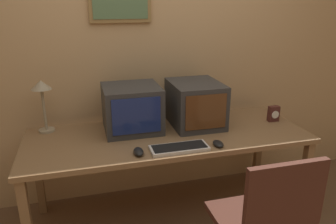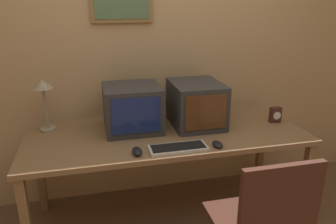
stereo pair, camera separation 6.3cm
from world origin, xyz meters
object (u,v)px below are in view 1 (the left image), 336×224
monitor_left (132,108)px  mouse_far_corner (139,152)px  keyboard_main (180,148)px  mouse_near_keyboard (218,144)px  desk_clock (274,114)px  monitor_right (195,104)px  desk_lamp (42,93)px

monitor_left → mouse_far_corner: 0.47m
keyboard_main → mouse_near_keyboard: 0.27m
monitor_left → desk_clock: (1.15, -0.13, -0.11)m
monitor_left → monitor_right: same height
mouse_far_corner → mouse_near_keyboard: bearing=-1.6°
monitor_right → mouse_far_corner: 0.69m
monitor_left → desk_clock: size_ratio=3.31×
mouse_near_keyboard → monitor_right: bearing=91.9°
mouse_near_keyboard → desk_clock: desk_clock is taller
mouse_far_corner → monitor_left: bearing=85.5°
desk_lamp → desk_clock: bearing=-8.3°
monitor_right → keyboard_main: (-0.26, -0.42, -0.16)m
monitor_left → monitor_right: size_ratio=0.91×
keyboard_main → desk_clock: size_ratio=3.08×
keyboard_main → desk_lamp: desk_lamp is taller
mouse_near_keyboard → desk_lamp: 1.32m
desk_clock → desk_lamp: size_ratio=0.32×
mouse_near_keyboard → desk_lamp: size_ratio=0.28×
monitor_left → mouse_far_corner: monitor_left is taller
keyboard_main → desk_lamp: size_ratio=0.98×
monitor_right → desk_clock: (0.65, -0.10, -0.11)m
monitor_right → desk_lamp: (-1.14, 0.16, 0.13)m
monitor_left → desk_lamp: size_ratio=1.06×
monitor_right → monitor_left: bearing=177.4°
keyboard_main → desk_clock: desk_clock is taller
desk_clock → mouse_far_corner: bearing=-165.2°
monitor_left → mouse_near_keyboard: 0.70m
mouse_near_keyboard → mouse_far_corner: mouse_far_corner is taller
desk_lamp → monitor_right: bearing=-7.8°
desk_lamp → mouse_far_corner: bearing=-43.6°
monitor_left → mouse_far_corner: (-0.03, -0.44, -0.15)m
monitor_left → mouse_far_corner: size_ratio=3.59×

